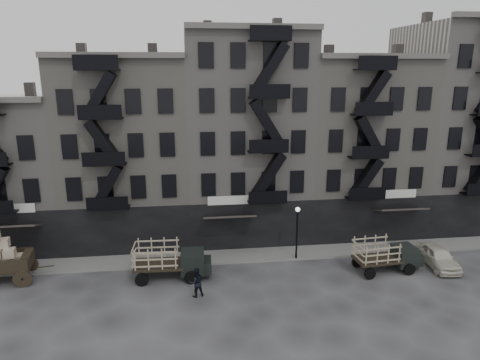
{
  "coord_description": "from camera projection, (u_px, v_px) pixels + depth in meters",
  "views": [
    {
      "loc": [
        -5.08,
        -26.88,
        14.39
      ],
      "look_at": [
        -1.17,
        4.0,
        6.15
      ],
      "focal_mm": 32.0,
      "sensor_mm": 36.0,
      "label": 1
    }
  ],
  "objects": [
    {
      "name": "building_midwest",
      "position": [
        129.0,
        151.0,
        36.37
      ],
      "size": [
        10.0,
        11.35,
        16.2
      ],
      "color": "gray",
      "rests_on": "ground"
    },
    {
      "name": "stake_truck_west",
      "position": [
        170.0,
        258.0,
        29.77
      ],
      "size": [
        5.38,
        2.39,
        2.66
      ],
      "rotation": [
        0.0,
        0.0,
        -0.04
      ],
      "color": "black",
      "rests_on": "ground"
    },
    {
      "name": "pedestrian_mid",
      "position": [
        196.0,
        282.0,
        27.48
      ],
      "size": [
        1.14,
        1.01,
        1.97
      ],
      "primitive_type": "imported",
      "rotation": [
        0.0,
        0.0,
        3.45
      ],
      "color": "black",
      "rests_on": "ground"
    },
    {
      "name": "lamp_post",
      "position": [
        297.0,
        226.0,
        32.22
      ],
      "size": [
        0.36,
        0.36,
        4.28
      ],
      "color": "black",
      "rests_on": "ground"
    },
    {
      "name": "building_mideast",
      "position": [
        354.0,
        145.0,
        38.8
      ],
      "size": [
        10.0,
        11.35,
        16.2
      ],
      "color": "gray",
      "rests_on": "ground"
    },
    {
      "name": "sidewalk",
      "position": [
        255.0,
        255.0,
        33.65
      ],
      "size": [
        55.0,
        2.5,
        0.15
      ],
      "primitive_type": "cube",
      "color": "slate",
      "rests_on": "ground"
    },
    {
      "name": "car_east",
      "position": [
        438.0,
        256.0,
        31.77
      ],
      "size": [
        2.11,
        4.56,
        1.51
      ],
      "primitive_type": "imported",
      "rotation": [
        0.0,
        0.0,
        -0.07
      ],
      "color": "beige",
      "rests_on": "ground"
    },
    {
      "name": "building_center",
      "position": [
        245.0,
        137.0,
        37.32
      ],
      "size": [
        10.0,
        11.35,
        18.2
      ],
      "color": "gray",
      "rests_on": "ground"
    },
    {
      "name": "ground",
      "position": [
        264.0,
        278.0,
        30.08
      ],
      "size": [
        140.0,
        140.0,
        0.0
      ],
      "primitive_type": "plane",
      "color": "#38383A",
      "rests_on": "ground"
    },
    {
      "name": "building_west",
      "position": [
        7.0,
        171.0,
        35.54
      ],
      "size": [
        10.0,
        11.35,
        13.2
      ],
      "color": "gray",
      "rests_on": "ground"
    },
    {
      "name": "stake_truck_east",
      "position": [
        386.0,
        253.0,
        30.82
      ],
      "size": [
        5.07,
        2.39,
        2.48
      ],
      "rotation": [
        0.0,
        0.0,
        0.08
      ],
      "color": "black",
      "rests_on": "ground"
    },
    {
      "name": "building_east",
      "position": [
        458.0,
        127.0,
        39.63
      ],
      "size": [
        10.0,
        11.35,
        19.2
      ],
      "color": "gray",
      "rests_on": "ground"
    }
  ]
}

